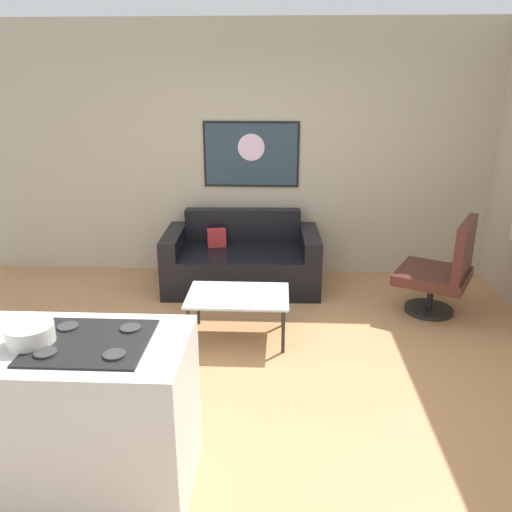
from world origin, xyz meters
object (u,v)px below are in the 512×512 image
coffee_table (238,298)px  armchair (443,271)px  mixing_bowl (30,335)px  wall_painting (251,154)px  couch (242,262)px

coffee_table → armchair: (1.92, 0.58, 0.07)m
armchair → mixing_bowl: size_ratio=4.00×
armchair → mixing_bowl: bearing=-139.5°
coffee_table → wall_painting: bearing=89.2°
couch → wall_painting: wall_painting is taller
armchair → wall_painting: size_ratio=0.90×
coffee_table → armchair: 2.01m
coffee_table → mixing_bowl: bearing=-116.2°
couch → armchair: armchair is taller
mixing_bowl → wall_painting: 3.66m
armchair → wall_painting: wall_painting is taller
mixing_bowl → wall_painting: bearing=75.3°
mixing_bowl → coffee_table: bearing=63.8°
armchair → mixing_bowl: mixing_bowl is taller
coffee_table → mixing_bowl: size_ratio=3.65×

